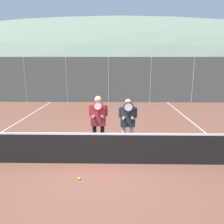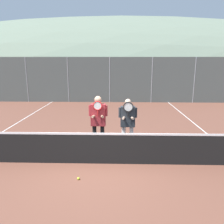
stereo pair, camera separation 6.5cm
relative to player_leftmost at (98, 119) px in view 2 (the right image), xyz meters
name	(u,v)px [view 2 (the right image)]	position (x,y,z in m)	size (l,w,h in m)	color
ground_plane	(97,163)	(0.03, -0.92, -1.11)	(120.00, 120.00, 0.00)	brown
hill_distant	(116,72)	(0.03, 55.18, -1.11)	(133.94, 74.41, 26.04)	slate
clubhouse_building	(97,75)	(-1.58, 15.74, 0.52)	(13.70, 5.50, 3.21)	beige
fence_back	(110,80)	(0.03, 9.08, 0.51)	(18.27, 0.06, 3.25)	gray
tennis_net	(97,148)	(0.03, -0.92, -0.63)	(11.56, 0.09, 1.04)	gray
court_line_left_sideline	(4,131)	(-4.27, 2.08, -1.11)	(0.05, 16.00, 0.01)	white
court_line_right_sideline	(205,132)	(4.33, 2.08, -1.11)	(0.05, 16.00, 0.01)	white
player_leftmost	(98,119)	(0.00, 0.00, 0.00)	(0.61, 0.34, 1.85)	black
player_center_left	(128,121)	(0.96, 0.09, -0.08)	(0.60, 0.34, 1.75)	white
car_far_left	(58,87)	(-4.42, 11.32, -0.26)	(4.12, 1.97, 1.66)	black
car_left_of_center	(118,87)	(0.63, 11.37, -0.21)	(4.67, 1.98, 1.77)	silver
car_center	(180,86)	(5.88, 11.76, -0.23)	(4.51, 1.94, 1.72)	silver
tennis_ball_on_court	(78,178)	(-0.35, -1.83, -1.08)	(0.07, 0.07, 0.07)	#CCDB33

